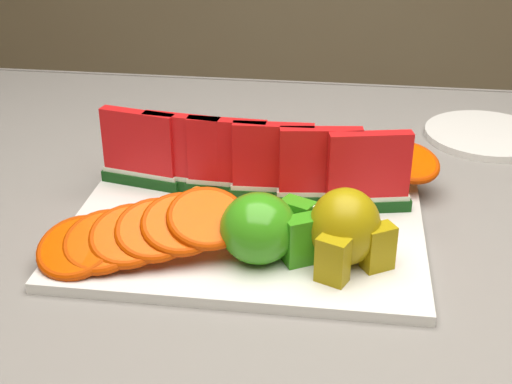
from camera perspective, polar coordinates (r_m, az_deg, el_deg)
table at (r=0.89m, az=4.07°, el=-8.39°), size 1.40×0.90×0.75m
tablecloth at (r=0.86m, az=4.21°, el=-5.00°), size 1.53×1.03×0.20m
platter at (r=0.82m, az=-0.78°, el=-2.85°), size 0.40×0.30×0.01m
apple_cluster at (r=0.74m, az=0.77°, el=-2.97°), size 0.11×0.09×0.07m
pear_cluster at (r=0.73m, az=7.22°, el=-3.03°), size 0.09×0.09×0.08m
side_plate at (r=1.12m, az=17.93°, el=4.37°), size 0.23×0.23×0.01m
fork at (r=1.04m, az=-7.46°, el=3.71°), size 0.06×0.19×0.00m
watermelon_row at (r=0.85m, az=-0.49°, el=2.42°), size 0.39×0.07×0.10m
orange_fan_front at (r=0.75m, az=-9.08°, el=-3.21°), size 0.24×0.15×0.06m
orange_fan_back at (r=0.91m, az=2.95°, el=2.41°), size 0.38×0.11×0.05m
tangerine_segments at (r=0.82m, az=-0.77°, el=-1.32°), size 0.15×0.08×0.03m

